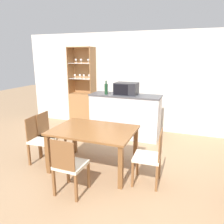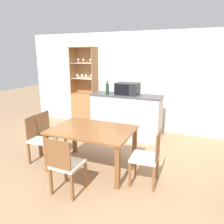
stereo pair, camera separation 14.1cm
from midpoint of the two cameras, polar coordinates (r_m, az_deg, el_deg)
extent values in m
plane|color=#A37F5B|center=(3.82, -1.79, -16.32)|extent=(18.00, 18.00, 0.00)
cube|color=silver|center=(5.81, 8.88, 7.67)|extent=(6.80, 0.06, 2.55)
cube|color=silver|center=(5.35, 4.46, -1.17)|extent=(1.67, 0.55, 1.02)
cube|color=#4C4C51|center=(5.23, 4.57, 4.36)|extent=(1.70, 0.58, 0.03)
cube|color=#A37042|center=(6.34, -6.40, 0.82)|extent=(0.70, 0.38, 0.92)
cube|color=#A37042|center=(6.33, -5.88, 10.80)|extent=(0.70, 0.02, 1.26)
cube|color=#A37042|center=(6.35, -9.43, 10.69)|extent=(0.02, 0.38, 1.26)
cube|color=#A37042|center=(6.02, -3.80, 10.64)|extent=(0.02, 0.38, 1.26)
cube|color=#A37042|center=(6.16, -6.87, 16.45)|extent=(0.70, 0.38, 0.02)
cube|color=white|center=(6.19, -6.63, 8.70)|extent=(0.65, 0.34, 0.01)
cube|color=white|center=(6.16, -6.75, 12.55)|extent=(0.65, 0.34, 0.01)
cylinder|color=white|center=(6.28, -8.40, 8.79)|extent=(0.04, 0.04, 0.01)
cylinder|color=white|center=(6.27, -8.41, 9.07)|extent=(0.01, 0.01, 0.06)
sphere|color=white|center=(6.27, -8.42, 9.54)|extent=(0.06, 0.06, 0.06)
cylinder|color=white|center=(6.28, -8.13, 12.62)|extent=(0.04, 0.04, 0.01)
cylinder|color=white|center=(6.28, -8.14, 12.89)|extent=(0.01, 0.01, 0.06)
sphere|color=white|center=(6.28, -8.16, 13.36)|extent=(0.06, 0.06, 0.06)
cylinder|color=white|center=(6.24, -7.12, 8.80)|extent=(0.04, 0.04, 0.01)
cylinder|color=white|center=(6.24, -7.13, 9.08)|extent=(0.01, 0.01, 0.06)
sphere|color=white|center=(6.23, -7.15, 9.55)|extent=(0.06, 0.06, 0.06)
cylinder|color=white|center=(6.15, -6.82, 12.62)|extent=(0.04, 0.04, 0.01)
cylinder|color=white|center=(6.15, -6.83, 12.90)|extent=(0.01, 0.01, 0.06)
sphere|color=white|center=(6.15, -6.85, 13.38)|extent=(0.06, 0.06, 0.06)
cylinder|color=white|center=(6.15, -6.12, 8.75)|extent=(0.04, 0.04, 0.01)
cylinder|color=white|center=(6.14, -6.13, 9.03)|extent=(0.01, 0.01, 0.06)
sphere|color=white|center=(6.14, -6.14, 9.51)|extent=(0.06, 0.06, 0.06)
cylinder|color=white|center=(6.12, -4.98, 12.65)|extent=(0.04, 0.04, 0.01)
cylinder|color=white|center=(6.12, -4.99, 12.94)|extent=(0.01, 0.01, 0.06)
sphere|color=white|center=(6.12, -5.00, 13.42)|extent=(0.06, 0.06, 0.06)
cylinder|color=white|center=(6.13, -4.75, 8.76)|extent=(0.04, 0.04, 0.01)
cylinder|color=white|center=(6.12, -4.76, 9.04)|extent=(0.01, 0.01, 0.06)
sphere|color=white|center=(6.12, -4.77, 9.52)|extent=(0.06, 0.06, 0.06)
cube|color=brown|center=(3.79, -4.17, -4.71)|extent=(1.41, 1.00, 0.04)
cube|color=brown|center=(3.91, -15.63, -10.35)|extent=(0.07, 0.07, 0.69)
cube|color=brown|center=(3.34, 2.72, -14.33)|extent=(0.07, 0.07, 0.69)
cube|color=brown|center=(4.57, -8.89, -6.25)|extent=(0.07, 0.07, 0.69)
cube|color=brown|center=(4.09, 6.93, -8.74)|extent=(0.07, 0.07, 0.69)
cube|color=beige|center=(4.50, -14.48, -5.67)|extent=(0.42, 0.42, 0.05)
cube|color=brown|center=(4.53, -16.68, -2.61)|extent=(0.04, 0.37, 0.41)
cube|color=brown|center=(4.63, -11.17, -7.93)|extent=(0.04, 0.04, 0.41)
cube|color=brown|center=(4.35, -13.59, -9.60)|extent=(0.04, 0.04, 0.41)
cube|color=brown|center=(4.81, -14.92, -7.27)|extent=(0.04, 0.04, 0.41)
cube|color=brown|center=(4.54, -17.48, -8.80)|extent=(0.04, 0.04, 0.41)
cube|color=beige|center=(3.47, 9.66, -11.69)|extent=(0.42, 0.42, 0.05)
cube|color=brown|center=(3.35, 13.08, -8.53)|extent=(0.03, 0.37, 0.41)
cube|color=brown|center=(3.45, 5.85, -16.02)|extent=(0.04, 0.04, 0.41)
cube|color=brown|center=(3.76, 7.24, -13.33)|extent=(0.04, 0.04, 0.41)
cube|color=brown|center=(3.40, 12.03, -16.82)|extent=(0.04, 0.04, 0.41)
cube|color=brown|center=(3.71, 12.85, -14.00)|extent=(0.04, 0.04, 0.41)
cube|color=beige|center=(4.28, -16.87, -6.90)|extent=(0.43, 0.43, 0.05)
cube|color=brown|center=(4.31, -19.18, -3.68)|extent=(0.04, 0.37, 0.41)
cube|color=brown|center=(4.41, -13.34, -9.24)|extent=(0.04, 0.04, 0.41)
cube|color=brown|center=(4.14, -16.00, -11.08)|extent=(0.04, 0.04, 0.41)
cube|color=brown|center=(4.60, -17.22, -8.49)|extent=(0.04, 0.04, 0.41)
cube|color=brown|center=(4.34, -20.01, -10.16)|extent=(0.04, 0.04, 0.41)
cube|color=beige|center=(3.29, -10.21, -13.23)|extent=(0.41, 0.41, 0.05)
cube|color=brown|center=(3.05, -12.43, -10.87)|extent=(0.37, 0.03, 0.41)
cube|color=brown|center=(3.62, -10.87, -14.65)|extent=(0.04, 0.04, 0.41)
cube|color=brown|center=(3.45, -5.71, -16.02)|extent=(0.04, 0.04, 0.41)
cube|color=brown|center=(3.37, -14.48, -17.23)|extent=(0.04, 0.04, 0.41)
cube|color=brown|center=(3.19, -9.06, -18.94)|extent=(0.04, 0.04, 0.41)
cube|color=#232328|center=(5.23, 4.83, 6.08)|extent=(0.54, 0.39, 0.28)
cube|color=black|center=(5.06, 3.32, 5.83)|extent=(0.34, 0.01, 0.24)
cylinder|color=#193D23|center=(5.25, -0.46, 6.00)|extent=(0.08, 0.08, 0.25)
cylinder|color=#193D23|center=(5.23, -0.47, 7.77)|extent=(0.03, 0.03, 0.08)
camera|label=1|loc=(0.07, -89.10, 0.23)|focal=35.00mm
camera|label=2|loc=(0.07, 90.90, -0.23)|focal=35.00mm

